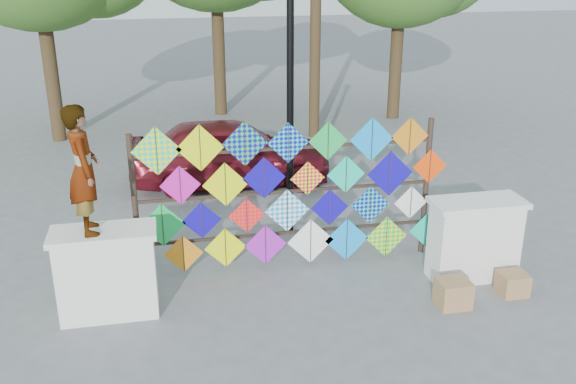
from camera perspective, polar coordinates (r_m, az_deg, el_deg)
The scene contains 9 objects.
ground at distance 9.74m, azimuth 0.84°, elevation -8.50°, with size 80.00×80.00×0.00m, color gray.
parapet_left at distance 9.12m, azimuth -15.79°, elevation -6.90°, with size 1.40×0.65×1.28m.
parapet_right at distance 10.15m, azimuth 16.22°, elevation -4.01°, with size 1.40×0.65×1.28m.
kite_rack at distance 9.88m, azimuth 0.34°, elevation -0.23°, with size 4.93×0.24×2.42m.
vendor_woman at distance 8.57m, azimuth -17.73°, elevation 1.88°, with size 0.62×0.41×1.71m, color #99999E.
sedan at distance 13.70m, azimuth -5.12°, elevation 3.59°, with size 1.70×4.22×1.44m, color maroon.
lamppost at distance 10.71m, azimuth 0.20°, elevation 9.65°, with size 0.28×0.28×4.46m.
cardboard_box_near at distance 9.49m, azimuth 14.47°, elevation -8.71°, with size 0.45×0.40×0.40m, color #A88251.
cardboard_box_far at distance 10.06m, azimuth 19.34°, elevation -7.68°, with size 0.40×0.37×0.33m, color #A88251.
Camera 1 is at (-1.83, -8.28, 4.79)m, focal length 40.00 mm.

